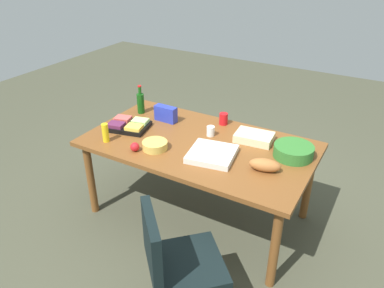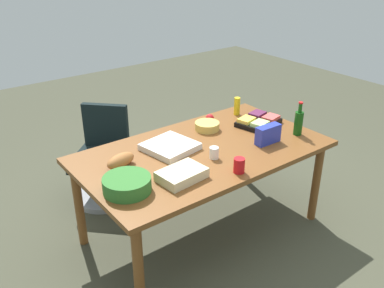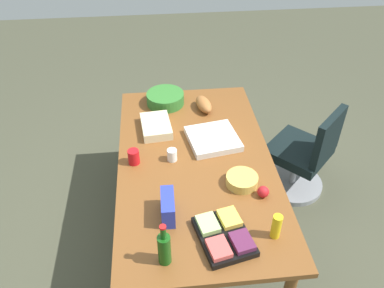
{
  "view_description": "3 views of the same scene",
  "coord_description": "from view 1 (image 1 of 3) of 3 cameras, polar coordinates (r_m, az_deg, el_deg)",
  "views": [
    {
      "loc": [
        -1.37,
        2.5,
        2.34
      ],
      "look_at": [
        0.01,
        0.09,
        0.81
      ],
      "focal_mm": 35.09,
      "sensor_mm": 36.0,
      "label": 1
    },
    {
      "loc": [
        -1.85,
        -2.29,
        2.26
      ],
      "look_at": [
        -0.13,
        -0.02,
        0.87
      ],
      "focal_mm": 39.26,
      "sensor_mm": 36.0,
      "label": 2
    },
    {
      "loc": [
        2.1,
        -0.25,
        2.63
      ],
      "look_at": [
        -0.08,
        -0.02,
        0.87
      ],
      "focal_mm": 36.83,
      "sensor_mm": 36.0,
      "label": 3
    }
  ],
  "objects": [
    {
      "name": "ground_plane",
      "position": [
        3.69,
        0.91,
        -10.46
      ],
      "size": [
        10.0,
        10.0,
        0.0
      ],
      "primitive_type": "plane",
      "color": "#454635"
    },
    {
      "name": "conference_table",
      "position": [
        3.29,
        1.01,
        -0.93
      ],
      "size": [
        1.96,
        1.1,
        0.78
      ],
      "color": "brown",
      "rests_on": "ground"
    },
    {
      "name": "office_chair",
      "position": [
        2.67,
        -1.9,
        -19.38
      ],
      "size": [
        0.68,
        0.68,
        0.89
      ],
      "color": "gray",
      "rests_on": "ground"
    },
    {
      "name": "apple_red",
      "position": [
        3.14,
        -8.68,
        -0.43
      ],
      "size": [
        0.1,
        0.1,
        0.08
      ],
      "primitive_type": "sphere",
      "rotation": [
        0.0,
        0.0,
        0.34
      ],
      "color": "red",
      "rests_on": "conference_table"
    },
    {
      "name": "chip_bag_blue",
      "position": [
        3.61,
        -4.01,
        4.61
      ],
      "size": [
        0.22,
        0.08,
        0.15
      ],
      "primitive_type": "cube",
      "rotation": [
        0.0,
        0.0,
        -0.02
      ],
      "color": "#2837B1",
      "rests_on": "conference_table"
    },
    {
      "name": "pizza_box",
      "position": [
        3.03,
        3.06,
        -1.53
      ],
      "size": [
        0.42,
        0.42,
        0.05
      ],
      "primitive_type": "cube",
      "rotation": [
        0.0,
        0.0,
        0.17
      ],
      "color": "silver",
      "rests_on": "conference_table"
    },
    {
      "name": "sheet_cake",
      "position": [
        3.3,
        9.42,
        1.01
      ],
      "size": [
        0.34,
        0.25,
        0.07
      ],
      "primitive_type": "cube",
      "rotation": [
        0.0,
        0.0,
        0.1
      ],
      "color": "beige",
      "rests_on": "conference_table"
    },
    {
      "name": "bread_loaf",
      "position": [
        2.89,
        11.01,
        -3.16
      ],
      "size": [
        0.26,
        0.16,
        0.1
      ],
      "primitive_type": "ellipsoid",
      "rotation": [
        0.0,
        0.0,
        0.23
      ],
      "color": "#A26331",
      "rests_on": "conference_table"
    },
    {
      "name": "paper_cup",
      "position": [
        3.34,
        2.85,
        1.97
      ],
      "size": [
        0.08,
        0.08,
        0.09
      ],
      "primitive_type": "cylinder",
      "rotation": [
        0.0,
        0.0,
        -0.16
      ],
      "color": "white",
      "rests_on": "conference_table"
    },
    {
      "name": "mustard_bottle",
      "position": [
        3.31,
        -13.03,
        1.68
      ],
      "size": [
        0.06,
        0.06,
        0.17
      ],
      "primitive_type": "cylinder",
      "rotation": [
        0.0,
        0.0,
        -0.05
      ],
      "color": "yellow",
      "rests_on": "conference_table"
    },
    {
      "name": "fruit_platter",
      "position": [
        3.53,
        -9.63,
        2.83
      ],
      "size": [
        0.41,
        0.35,
        0.07
      ],
      "color": "black",
      "rests_on": "conference_table"
    },
    {
      "name": "red_solo_cup",
      "position": [
        3.56,
        4.81,
        3.83
      ],
      "size": [
        0.1,
        0.1,
        0.11
      ],
      "primitive_type": "cylinder",
      "rotation": [
        0.0,
        0.0,
        -0.28
      ],
      "color": "red",
      "rests_on": "conference_table"
    },
    {
      "name": "chip_bowl",
      "position": [
        3.15,
        -5.66,
        -0.19
      ],
      "size": [
        0.25,
        0.25,
        0.07
      ],
      "primitive_type": "cylinder",
      "rotation": [
        0.0,
        0.0,
        -0.22
      ],
      "color": "gold",
      "rests_on": "conference_table"
    },
    {
      "name": "wine_bottle",
      "position": [
        3.8,
        -7.82,
        6.28
      ],
      "size": [
        0.08,
        0.08,
        0.29
      ],
      "color": "#134B12",
      "rests_on": "conference_table"
    },
    {
      "name": "salad_bowl",
      "position": [
        3.13,
        15.17,
        -1.06
      ],
      "size": [
        0.37,
        0.37,
        0.1
      ],
      "primitive_type": "cylinder",
      "rotation": [
        0.0,
        0.0,
        -0.18
      ],
      "color": "#2F702B",
      "rests_on": "conference_table"
    }
  ]
}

